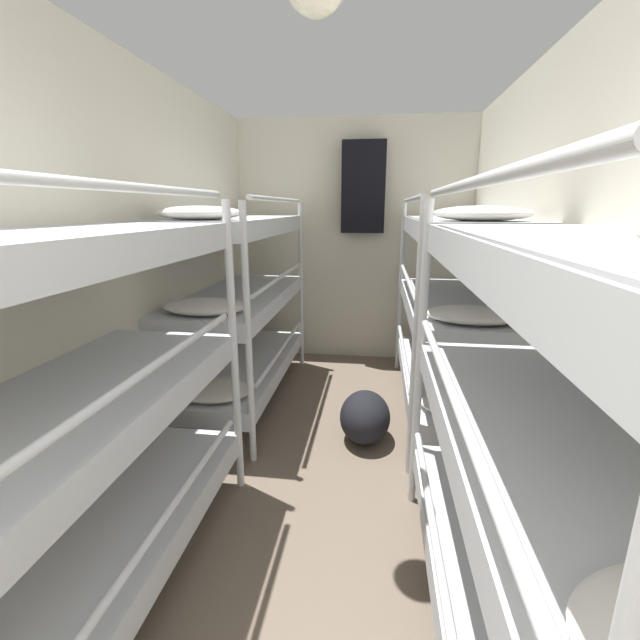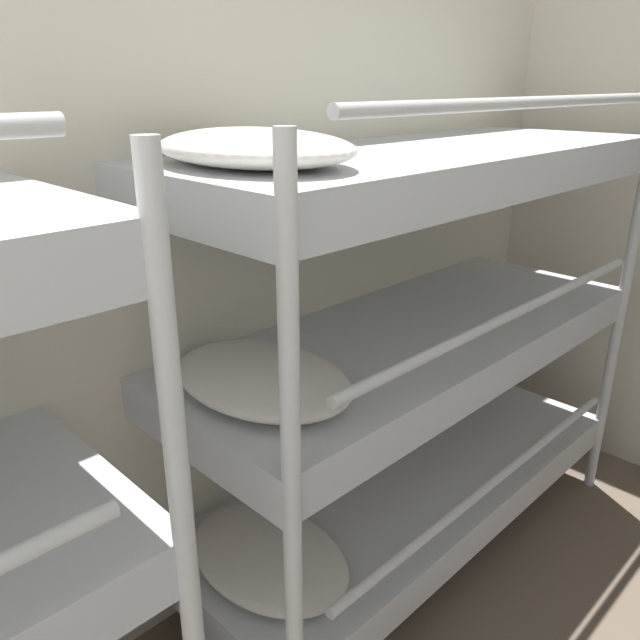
{
  "view_description": "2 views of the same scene",
  "coord_description": "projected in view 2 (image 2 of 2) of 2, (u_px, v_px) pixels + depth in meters",
  "views": [
    {
      "loc": [
        0.27,
        0.24,
        1.65
      ],
      "look_at": [
        -0.08,
        2.89,
        0.95
      ],
      "focal_mm": 24.0,
      "sensor_mm": 36.0,
      "label": 1
    },
    {
      "loc": [
        0.34,
        1.96,
        1.76
      ],
      "look_at": [
        -0.74,
        3.03,
        1.18
      ],
      "focal_mm": 35.0,
      "sensor_mm": 36.0,
      "label": 2
    }
  ],
  "objects": [
    {
      "name": "wall_left",
      "position": [
        11.0,
        292.0,
        1.56
      ],
      "size": [
        0.06,
        5.03,
        2.55
      ],
      "color": "beige",
      "rests_on": "ground_plane"
    },
    {
      "name": "bunk_stack_left_far",
      "position": [
        407.0,
        345.0,
        2.17
      ],
      "size": [
        0.74,
        1.92,
        1.73
      ],
      "color": "silver",
      "rests_on": "ground_plane"
    }
  ]
}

